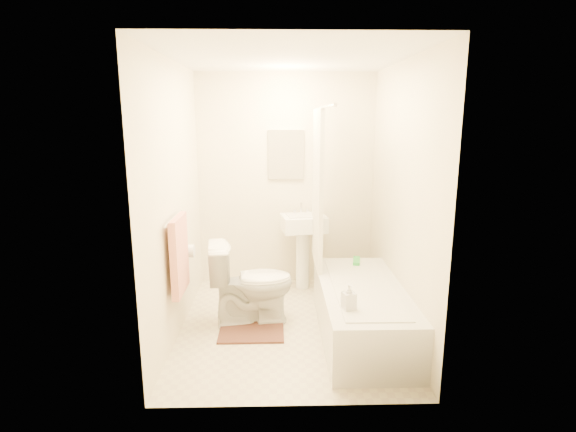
{
  "coord_description": "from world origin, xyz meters",
  "views": [
    {
      "loc": [
        -0.1,
        -3.89,
        1.92
      ],
      "look_at": [
        0.0,
        0.25,
        1.0
      ],
      "focal_mm": 28.0,
      "sensor_mm": 36.0,
      "label": 1
    }
  ],
  "objects_px": {
    "bath_mat": "(252,331)",
    "soap_bottle": "(349,297)",
    "sink": "(303,249)",
    "bathtub": "(361,311)",
    "toilet": "(251,283)"
  },
  "relations": [
    {
      "from": "bathtub",
      "to": "soap_bottle",
      "type": "height_order",
      "value": "soap_bottle"
    },
    {
      "from": "soap_bottle",
      "to": "bath_mat",
      "type": "bearing_deg",
      "value": 145.37
    },
    {
      "from": "sink",
      "to": "soap_bottle",
      "type": "relative_size",
      "value": 4.46
    },
    {
      "from": "bath_mat",
      "to": "soap_bottle",
      "type": "distance_m",
      "value": 1.11
    },
    {
      "from": "toilet",
      "to": "bath_mat",
      "type": "distance_m",
      "value": 0.44
    },
    {
      "from": "toilet",
      "to": "bathtub",
      "type": "relative_size",
      "value": 0.48
    },
    {
      "from": "toilet",
      "to": "soap_bottle",
      "type": "relative_size",
      "value": 3.78
    },
    {
      "from": "sink",
      "to": "bath_mat",
      "type": "distance_m",
      "value": 1.29
    },
    {
      "from": "bathtub",
      "to": "soap_bottle",
      "type": "xyz_separation_m",
      "value": [
        -0.2,
        -0.47,
        0.33
      ]
    },
    {
      "from": "sink",
      "to": "soap_bottle",
      "type": "distance_m",
      "value": 1.65
    },
    {
      "from": "sink",
      "to": "bath_mat",
      "type": "height_order",
      "value": "sink"
    },
    {
      "from": "bathtub",
      "to": "soap_bottle",
      "type": "relative_size",
      "value": 7.85
    },
    {
      "from": "bath_mat",
      "to": "soap_bottle",
      "type": "xyz_separation_m",
      "value": [
        0.79,
        -0.54,
        0.55
      ]
    },
    {
      "from": "toilet",
      "to": "bathtub",
      "type": "xyz_separation_m",
      "value": [
        0.99,
        -0.3,
        -0.16
      ]
    },
    {
      "from": "sink",
      "to": "bath_mat",
      "type": "xyz_separation_m",
      "value": [
        -0.53,
        -1.08,
        -0.45
      ]
    }
  ]
}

